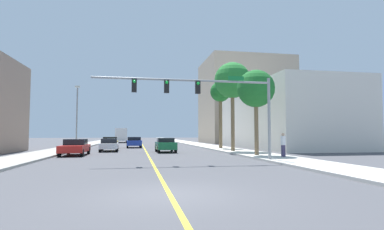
{
  "coord_description": "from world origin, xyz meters",
  "views": [
    {
      "loc": [
        -1.03,
        -9.33,
        1.87
      ],
      "look_at": [
        3.37,
        14.41,
        3.38
      ],
      "focal_mm": 28.08,
      "sensor_mm": 36.0,
      "label": 1
    }
  ],
  "objects": [
    {
      "name": "palm_near",
      "position": [
        8.63,
        13.85,
        5.53
      ],
      "size": [
        3.09,
        3.09,
        6.99
      ],
      "color": "brown",
      "rests_on": "sidewalk_right"
    },
    {
      "name": "delivery_truck",
      "position": [
        -4.16,
        56.36,
        1.62
      ],
      "size": [
        2.64,
        7.86,
        3.02
      ],
      "rotation": [
        0.0,
        0.0,
        0.03
      ],
      "color": "silver",
      "rests_on": "ground"
    },
    {
      "name": "car_blue",
      "position": [
        -1.32,
        31.98,
        0.76
      ],
      "size": [
        2.08,
        4.08,
        1.44
      ],
      "rotation": [
        0.0,
        0.0,
        0.03
      ],
      "color": "#1E389E",
      "rests_on": "ground"
    },
    {
      "name": "car_red",
      "position": [
        -6.24,
        18.21,
        0.72
      ],
      "size": [
        1.98,
        4.54,
        1.4
      ],
      "rotation": [
        0.0,
        0.0,
        3.14
      ],
      "color": "red",
      "rests_on": "ground"
    },
    {
      "name": "street_lamp",
      "position": [
        -7.99,
        28.02,
        4.29
      ],
      "size": [
        0.56,
        0.28,
        7.44
      ],
      "color": "gray",
      "rests_on": "sidewalk_left"
    },
    {
      "name": "car_yellow",
      "position": [
        -4.33,
        30.83,
        0.76
      ],
      "size": [
        2.13,
        4.42,
        1.47
      ],
      "rotation": [
        0.0,
        0.0,
        0.04
      ],
      "color": "gold",
      "rests_on": "ground"
    },
    {
      "name": "building_right_far",
      "position": [
        21.53,
        51.05,
        8.66
      ],
      "size": [
        17.05,
        14.89,
        17.32
      ],
      "primitive_type": "cube",
      "color": "tan",
      "rests_on": "ground"
    },
    {
      "name": "palm_far",
      "position": [
        9.03,
        25.86,
        6.75
      ],
      "size": [
        2.48,
        2.48,
        8.1
      ],
      "color": "brown",
      "rests_on": "sidewalk_right"
    },
    {
      "name": "sidewalk_right",
      "position": [
        9.21,
        42.0,
        0.07
      ],
      "size": [
        3.45,
        168.0,
        0.15
      ],
      "primitive_type": "cube",
      "color": "beige",
      "rests_on": "ground"
    },
    {
      "name": "traffic_signal_mast",
      "position": [
        3.62,
        9.82,
        4.44
      ],
      "size": [
        11.83,
        0.36,
        5.6
      ],
      "color": "gray",
      "rests_on": "sidewalk_right"
    },
    {
      "name": "building_right_near",
      "position": [
        18.38,
        29.06,
        4.06
      ],
      "size": [
        10.74,
        23.8,
        8.11
      ],
      "primitive_type": "cube",
      "color": "silver",
      "rests_on": "ground"
    },
    {
      "name": "palm_mid",
      "position": [
        8.59,
        19.86,
        7.28
      ],
      "size": [
        3.67,
        3.67,
        9.04
      ],
      "color": "brown",
      "rests_on": "sidewalk_right"
    },
    {
      "name": "ground",
      "position": [
        0.0,
        42.0,
        0.0
      ],
      "size": [
        192.0,
        192.0,
        0.0
      ],
      "primitive_type": "plane",
      "color": "#47474C"
    },
    {
      "name": "car_green",
      "position": [
        1.89,
        21.11,
        0.75
      ],
      "size": [
        1.93,
        3.88,
        1.44
      ],
      "rotation": [
        0.0,
        0.0,
        0.02
      ],
      "color": "#196638",
      "rests_on": "ground"
    },
    {
      "name": "car_white",
      "position": [
        -3.88,
        24.05,
        0.71
      ],
      "size": [
        2.01,
        4.66,
        1.34
      ],
      "rotation": [
        0.0,
        0.0,
        0.04
      ],
      "color": "white",
      "rests_on": "ground"
    },
    {
      "name": "lane_marking_center",
      "position": [
        0.0,
        42.0,
        0.0
      ],
      "size": [
        0.16,
        144.0,
        0.01
      ],
      "primitive_type": "cube",
      "color": "yellow",
      "rests_on": "ground"
    },
    {
      "name": "sidewalk_left",
      "position": [
        -9.21,
        42.0,
        0.07
      ],
      "size": [
        3.45,
        168.0,
        0.15
      ],
      "primitive_type": "cube",
      "color": "#9E9B93",
      "rests_on": "ground"
    },
    {
      "name": "pedestrian",
      "position": [
        9.88,
        11.75,
        1.04
      ],
      "size": [
        0.38,
        0.38,
        1.78
      ],
      "rotation": [
        0.0,
        0.0,
        5.74
      ],
      "color": "#3F3859",
      "rests_on": "sidewalk_right"
    }
  ]
}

